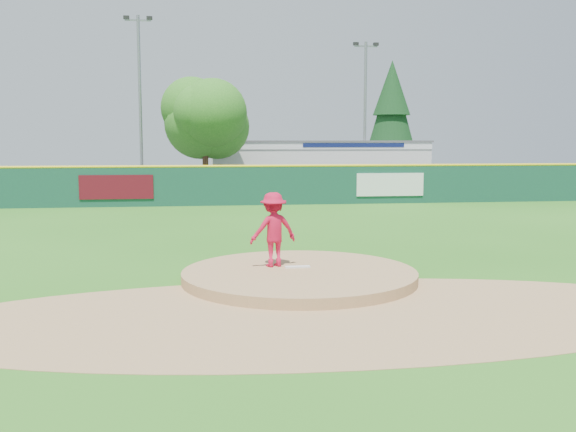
{
  "coord_description": "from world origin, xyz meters",
  "views": [
    {
      "loc": [
        -2.24,
        -14.62,
        3.26
      ],
      "look_at": [
        0.0,
        2.0,
        1.3
      ],
      "focal_mm": 40.0,
      "sensor_mm": 36.0,
      "label": 1
    }
  ],
  "objects": [
    {
      "name": "outfield_fence",
      "position": [
        0.0,
        18.0,
        1.09
      ],
      "size": [
        40.0,
        0.14,
        2.07
      ],
      "color": "#144233",
      "rests_on": "ground"
    },
    {
      "name": "fence_banners",
      "position": [
        0.56,
        17.92,
        1.0
      ],
      "size": [
        17.6,
        0.04,
        1.2
      ],
      "color": "#5C0D18",
      "rests_on": "ground"
    },
    {
      "name": "infield_dirt_arc",
      "position": [
        0.0,
        -3.0,
        0.01
      ],
      "size": [
        15.4,
        15.4,
        0.01
      ],
      "primitive_type": "cylinder",
      "color": "#9E774C",
      "rests_on": "ground"
    },
    {
      "name": "parking_lot",
      "position": [
        0.0,
        27.0,
        0.01
      ],
      "size": [
        44.0,
        16.0,
        0.02
      ],
      "primitive_type": "cube",
      "color": "#38383A",
      "rests_on": "ground"
    },
    {
      "name": "ground",
      "position": [
        0.0,
        0.0,
        0.0
      ],
      "size": [
        120.0,
        120.0,
        0.0
      ],
      "primitive_type": "plane",
      "color": "#286B19",
      "rests_on": "ground"
    },
    {
      "name": "conifer_tree",
      "position": [
        13.0,
        36.0,
        5.54
      ],
      "size": [
        4.4,
        4.4,
        9.5
      ],
      "color": "#382314",
      "rests_on": "ground"
    },
    {
      "name": "pool_building_grp",
      "position": [
        6.0,
        31.99,
        1.66
      ],
      "size": [
        15.2,
        8.2,
        3.31
      ],
      "color": "silver",
      "rests_on": "ground"
    },
    {
      "name": "light_pole_left",
      "position": [
        -6.0,
        27.0,
        6.05
      ],
      "size": [
        1.75,
        0.25,
        11.0
      ],
      "color": "gray",
      "rests_on": "ground"
    },
    {
      "name": "playground_slide",
      "position": [
        -11.51,
        24.34,
        0.69
      ],
      "size": [
        0.87,
        2.46,
        1.36
      ],
      "color": "blue",
      "rests_on": "ground"
    },
    {
      "name": "pitchers_mound",
      "position": [
        0.0,
        0.0,
        0.0
      ],
      "size": [
        5.5,
        5.5,
        0.5
      ],
      "primitive_type": "cylinder",
      "color": "#9E774C",
      "rests_on": "ground"
    },
    {
      "name": "pitching_rubber",
      "position": [
        0.0,
        0.3,
        0.27
      ],
      "size": [
        0.6,
        0.15,
        0.04
      ],
      "primitive_type": "cube",
      "color": "white",
      "rests_on": "pitchers_mound"
    },
    {
      "name": "deciduous_tree",
      "position": [
        -2.0,
        25.0,
        4.55
      ],
      "size": [
        5.6,
        5.6,
        7.36
      ],
      "color": "#382314",
      "rests_on": "ground"
    },
    {
      "name": "light_pole_right",
      "position": [
        9.0,
        29.0,
        5.54
      ],
      "size": [
        1.75,
        0.25,
        10.0
      ],
      "color": "gray",
      "rests_on": "ground"
    },
    {
      "name": "pitcher",
      "position": [
        -0.55,
        0.57,
        1.15
      ],
      "size": [
        1.3,
        0.96,
        1.79
      ],
      "primitive_type": "imported",
      "rotation": [
        0.0,
        0.0,
        3.42
      ],
      "color": "#BF1034",
      "rests_on": "pitchers_mound"
    },
    {
      "name": "van",
      "position": [
        2.15,
        22.23,
        0.66
      ],
      "size": [
        4.99,
        3.12,
        1.29
      ],
      "primitive_type": "imported",
      "rotation": [
        0.0,
        0.0,
        1.8
      ],
      "color": "white",
      "rests_on": "parking_lot"
    }
  ]
}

